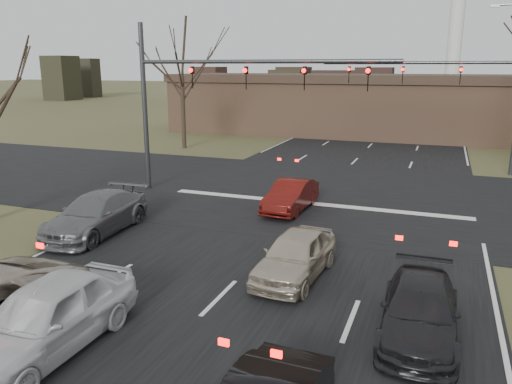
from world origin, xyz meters
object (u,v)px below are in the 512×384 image
Objects in this scene: building at (406,105)px; car_white_sedan at (46,317)px; mast_arm_near at (205,87)px; car_charcoal_sedan at (420,311)px; car_grey_ahead at (96,214)px; mast_arm_far at (466,84)px; car_silver_ahead at (295,255)px; car_red_ahead at (291,196)px.

building reaches higher than car_white_sedan.
car_charcoal_sedan is (10.28, -10.07, -4.47)m from mast_arm_near.
mast_arm_far is at bearing 49.93° from car_grey_ahead.
car_charcoal_sedan is 1.05× the size of car_silver_ahead.
car_silver_ahead is at bearing 55.65° from car_white_sedan.
building reaches higher than car_charcoal_sedan.
car_white_sedan is at bearing -62.15° from car_grey_ahead.
car_silver_ahead is (-0.51, -32.94, -1.99)m from building.
car_red_ahead is 0.98× the size of car_silver_ahead.
mast_arm_near reaches higher than car_charcoal_sedan.
mast_arm_near reaches higher than car_white_sedan.
mast_arm_near is 6.50m from car_red_ahead.
car_grey_ahead reaches higher than car_charcoal_sedan.
car_charcoal_sedan is 1.06× the size of car_red_ahead.
building is at bearing 83.88° from car_white_sedan.
mast_arm_far is 2.40× the size of car_white_sedan.
car_grey_ahead is at bearing 162.73° from car_charcoal_sedan.
car_silver_ahead is at bearing -90.88° from building.
mast_arm_near is at bearing 134.71° from car_charcoal_sedan.
mast_arm_near is 2.44× the size of car_grey_ahead.
car_grey_ahead is (-12.68, -16.67, -4.30)m from mast_arm_far.
building is 32.85m from car_grey_ahead.
car_charcoal_sedan is 4.15m from car_silver_ahead.
mast_arm_near is 15.07m from car_charcoal_sedan.
car_red_ahead is (5.86, 5.39, -0.08)m from car_grey_ahead.
building is 10.85× the size of car_red_ahead.
car_charcoal_sedan is (3.05, -35.07, -2.06)m from building.
mast_arm_near reaches higher than car_red_ahead.
mast_arm_far is at bearing 41.22° from mast_arm_near.
car_grey_ahead is (-11.55, 3.40, 0.12)m from car_charcoal_sedan.
car_grey_ahead reaches higher than car_red_ahead.
car_white_sedan is (-4.41, -38.57, -1.87)m from building.
car_silver_ahead is (3.91, 5.63, -0.11)m from car_white_sedan.
mast_arm_near reaches higher than car_grey_ahead.
car_charcoal_sedan is at bearing -26.98° from car_silver_ahead.
building is 26.14m from mast_arm_near.
building is at bearing 87.02° from car_red_ahead.
mast_arm_far is 2.79× the size of car_silver_ahead.
mast_arm_near is at bearing 134.21° from car_silver_ahead.
car_grey_ahead is at bearing -134.62° from car_red_ahead.
building reaches higher than car_silver_ahead.
mast_arm_far is at bearing -74.42° from building.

